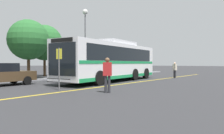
# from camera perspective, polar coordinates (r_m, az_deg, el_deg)

# --- Properties ---
(ground_plane) EXTENTS (220.00, 220.00, 0.00)m
(ground_plane) POSITION_cam_1_polar(r_m,az_deg,el_deg) (18.35, -0.91, -3.65)
(ground_plane) COLOR #2D2D30
(lane_strip_0) EXTENTS (31.45, 0.20, 0.01)m
(lane_strip_0) POSITION_cam_1_polar(r_m,az_deg,el_deg) (16.89, 5.89, -4.04)
(lane_strip_0) COLOR gold
(lane_strip_0) RESTS_ON ground_plane
(curb_strip) EXTENTS (39.45, 0.36, 0.15)m
(curb_strip) POSITION_cam_1_polar(r_m,az_deg,el_deg) (21.82, -11.05, -2.73)
(curb_strip) COLOR #99999E
(curb_strip) RESTS_ON ground_plane
(transit_bus) EXTENTS (11.93, 3.73, 3.37)m
(transit_bus) POSITION_cam_1_polar(r_m,az_deg,el_deg) (18.10, 0.02, 1.79)
(transit_bus) COLOR silver
(transit_bus) RESTS_ON ground_plane
(parked_car_1) EXTENTS (4.02, 2.00, 1.49)m
(parked_car_1) POSITION_cam_1_polar(r_m,az_deg,el_deg) (16.09, -26.63, -1.75)
(parked_car_1) COLOR #4C3823
(parked_car_1) RESTS_ON ground_plane
(parked_car_2) EXTENTS (4.00, 2.06, 1.44)m
(parked_car_2) POSITION_cam_1_polar(r_m,az_deg,el_deg) (19.55, -10.16, -1.25)
(parked_car_2) COLOR navy
(parked_car_2) RESTS_ON ground_plane
(parked_car_3) EXTENTS (4.89, 2.20, 1.40)m
(parked_car_3) POSITION_cam_1_polar(r_m,az_deg,el_deg) (24.05, 0.80, -0.85)
(parked_car_3) COLOR #335B33
(parked_car_3) RESTS_ON ground_plane
(pedestrian_0) EXTENTS (0.39, 0.47, 1.59)m
(pedestrian_0) POSITION_cam_1_polar(r_m,az_deg,el_deg) (22.98, 16.08, -0.51)
(pedestrian_0) COLOR #2D2D33
(pedestrian_0) RESTS_ON ground_plane
(pedestrian_1) EXTENTS (0.41, 0.47, 1.76)m
(pedestrian_1) POSITION_cam_1_polar(r_m,az_deg,el_deg) (10.90, -1.21, -1.50)
(pedestrian_1) COLOR #2D2D33
(pedestrian_1) RESTS_ON ground_plane
(bus_stop_sign) EXTENTS (0.07, 0.40, 2.32)m
(bus_stop_sign) POSITION_cam_1_polar(r_m,az_deg,el_deg) (12.19, -13.67, 0.90)
(bus_stop_sign) COLOR #59595E
(bus_stop_sign) RESTS_ON ground_plane
(street_lamp) EXTENTS (0.58, 0.58, 7.49)m
(street_lamp) POSITION_cam_1_polar(r_m,az_deg,el_deg) (24.82, -7.02, 10.65)
(street_lamp) COLOR #59595E
(street_lamp) RESTS_ON ground_plane
(tree_1) EXTENTS (4.01, 4.01, 5.82)m
(tree_1) POSITION_cam_1_polar(r_m,az_deg,el_deg) (25.95, -17.23, 6.07)
(tree_1) COLOR #513823
(tree_1) RESTS_ON ground_plane
(tree_2) EXTENTS (3.77, 3.77, 5.57)m
(tree_2) POSITION_cam_1_polar(r_m,az_deg,el_deg) (22.02, -20.99, 6.64)
(tree_2) COLOR #513823
(tree_2) RESTS_ON ground_plane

